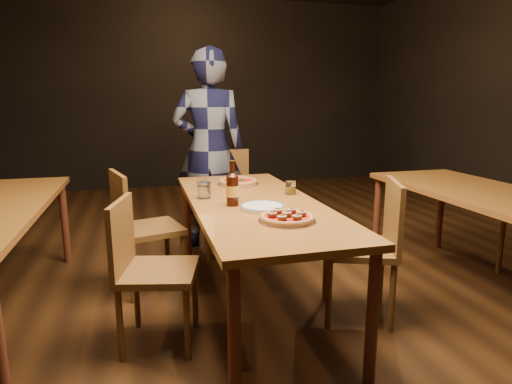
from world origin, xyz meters
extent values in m
plane|color=black|center=(0.00, 0.00, 0.00)|extent=(9.00, 9.00, 0.00)
plane|color=black|center=(0.00, 4.50, 1.50)|extent=(7.00, 0.00, 7.00)
cube|color=brown|center=(0.00, 0.00, 0.73)|extent=(0.80, 2.00, 0.04)
cylinder|color=#572819|center=(-0.34, -0.94, 0.35)|extent=(0.06, 0.06, 0.71)
cylinder|color=#572819|center=(-0.34, 0.94, 0.35)|extent=(0.06, 0.06, 0.71)
cylinder|color=#572819|center=(0.34, -0.94, 0.35)|extent=(0.06, 0.06, 0.71)
cylinder|color=#572819|center=(0.34, 0.94, 0.35)|extent=(0.06, 0.06, 0.71)
cylinder|color=#572819|center=(-1.36, 1.24, 0.35)|extent=(0.06, 0.06, 0.71)
cube|color=brown|center=(1.70, -0.20, 0.73)|extent=(0.80, 2.00, 0.04)
cylinder|color=#572819|center=(1.36, 0.74, 0.35)|extent=(0.06, 0.06, 0.71)
cylinder|color=#572819|center=(2.04, 0.74, 0.35)|extent=(0.06, 0.06, 0.71)
cylinder|color=#B7B7BF|center=(0.05, -0.51, 0.75)|extent=(0.31, 0.31, 0.01)
cylinder|color=tan|center=(0.05, -0.51, 0.76)|extent=(0.29, 0.29, 0.02)
torus|color=tan|center=(0.05, -0.51, 0.77)|extent=(0.30, 0.30, 0.03)
cylinder|color=maroon|center=(0.05, -0.51, 0.77)|extent=(0.23, 0.23, 0.00)
cylinder|color=#B7B7BF|center=(0.02, 0.58, 0.75)|extent=(0.32, 0.32, 0.01)
cylinder|color=tan|center=(0.02, 0.58, 0.77)|extent=(0.29, 0.29, 0.02)
torus|color=tan|center=(0.02, 0.58, 0.78)|extent=(0.30, 0.30, 0.03)
cylinder|color=maroon|center=(0.02, 0.58, 0.78)|extent=(0.23, 0.23, 0.00)
cylinder|color=white|center=(-0.01, -0.22, 0.76)|extent=(0.26, 0.26, 0.03)
cylinder|color=black|center=(-0.16, -0.08, 0.84)|extent=(0.08, 0.08, 0.18)
cylinder|color=black|center=(-0.16, -0.08, 0.98)|extent=(0.03, 0.03, 0.09)
cylinder|color=gold|center=(-0.16, -0.08, 0.84)|extent=(0.08, 0.08, 0.07)
cylinder|color=white|center=(-0.30, 0.17, 0.80)|extent=(0.09, 0.09, 0.11)
cylinder|color=#A56B12|center=(0.30, 0.13, 0.80)|extent=(0.07, 0.07, 0.09)
imported|color=black|center=(-0.07, 1.40, 0.93)|extent=(0.76, 0.57, 1.87)
camera|label=1|loc=(-0.69, -2.61, 1.39)|focal=30.00mm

